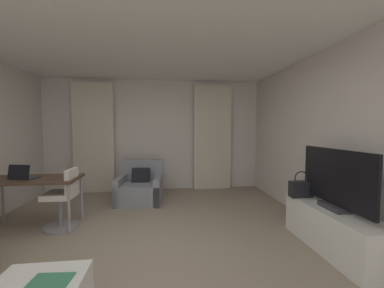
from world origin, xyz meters
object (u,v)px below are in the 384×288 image
object	(u,v)px
magazine_open	(50,282)
handbag_primary	(301,188)
desk	(33,183)
laptop	(23,176)
desk_chair	(63,202)
tv_flatscreen	(335,181)
tv_console	(333,230)
armchair	(140,188)

from	to	relation	value
magazine_open	handbag_primary	bearing A→B (deg)	26.46
desk	laptop	bearing A→B (deg)	-145.77
desk_chair	tv_flatscreen	size ratio (longest dim) A/B	0.76
desk	tv_console	distance (m)	4.10
desk	handbag_primary	size ratio (longest dim) A/B	3.45
desk	desk_chair	world-z (taller)	desk_chair
desk_chair	tv_console	size ratio (longest dim) A/B	0.63
desk_chair	tv_console	bearing A→B (deg)	-17.03
magazine_open	tv_flatscreen	xyz separation A→B (m)	(2.83, 0.83, 0.47)
desk	handbag_primary	xyz separation A→B (m)	(3.81, -0.62, -0.05)
armchair	desk	size ratio (longest dim) A/B	0.73
laptop	tv_flatscreen	distance (m)	4.16
handbag_primary	armchair	bearing A→B (deg)	143.92
handbag_primary	tv_flatscreen	bearing A→B (deg)	-77.96
magazine_open	desk	bearing A→B (deg)	119.01
tv_console	tv_flatscreen	bearing A→B (deg)	90.00
laptop	handbag_primary	distance (m)	3.95
armchair	tv_flatscreen	world-z (taller)	tv_flatscreen
armchair	handbag_primary	bearing A→B (deg)	-36.08
laptop	tv_flatscreen	size ratio (longest dim) A/B	0.32
desk_chair	tv_flatscreen	bearing A→B (deg)	-17.02
armchair	laptop	distance (m)	2.00
handbag_primary	desk	bearing A→B (deg)	170.79
desk	tv_flatscreen	size ratio (longest dim) A/B	1.10
tv_console	handbag_primary	distance (m)	0.65
laptop	desk	bearing A→B (deg)	34.23
armchair	tv_flatscreen	distance (m)	3.41
armchair	tv_console	world-z (taller)	armchair
laptop	armchair	bearing A→B (deg)	37.55
tv_console	handbag_primary	bearing A→B (deg)	102.03
armchair	tv_console	distance (m)	3.35
tv_flatscreen	handbag_primary	xyz separation A→B (m)	(-0.11, 0.52, -0.23)
desk	tv_console	size ratio (longest dim) A/B	0.91
tv_flatscreen	handbag_primary	world-z (taller)	tv_flatscreen
armchair	tv_flatscreen	xyz separation A→B (m)	(2.49, -2.25, 0.59)
desk	armchair	bearing A→B (deg)	37.76
armchair	tv_console	size ratio (longest dim) A/B	0.67
armchair	magazine_open	world-z (taller)	armchair
desk	laptop	xyz separation A→B (m)	(-0.09, -0.06, 0.11)
tv_console	desk	bearing A→B (deg)	163.76
armchair	desk_chair	size ratio (longest dim) A/B	1.05
laptop	tv_flatscreen	bearing A→B (deg)	-15.02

